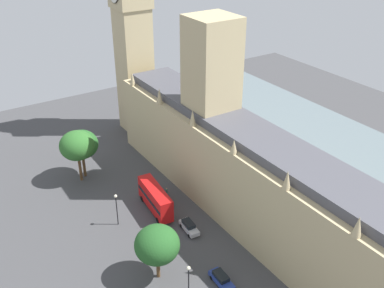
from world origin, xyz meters
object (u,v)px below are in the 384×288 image
clock_tower (131,17)px  street_lamp_slot_10 (116,204)px  double_decker_bus_opposite_hall (155,198)px  plane_tree_near_tower (157,245)px  plane_tree_kerbside (81,145)px  street_lamp_leading (189,278)px  parliament_building (251,172)px  car_silver_by_river_gate (189,227)px  car_blue_trailing (221,279)px  plane_tree_midblock (77,146)px  pedestrian_corner (167,192)px

clock_tower → street_lamp_slot_10: bearing=57.8°
double_decker_bus_opposite_hall → plane_tree_near_tower: (7.70, 14.80, 3.52)m
plane_tree_kerbside → street_lamp_leading: size_ratio=1.50×
parliament_building → street_lamp_slot_10: bearing=-27.1°
car_silver_by_river_gate → street_lamp_slot_10: street_lamp_slot_10 is taller
double_decker_bus_opposite_hall → clock_tower: bearing=73.8°
car_blue_trailing → plane_tree_midblock: bearing=-76.9°
double_decker_bus_opposite_hall → car_silver_by_river_gate: (-1.94, 8.30, -1.75)m
double_decker_bus_opposite_hall → car_blue_trailing: size_ratio=2.22×
parliament_building → plane_tree_midblock: 34.79m
car_blue_trailing → street_lamp_slot_10: (6.93, -21.13, 3.50)m
clock_tower → plane_tree_midblock: clock_tower is taller
parliament_building → street_lamp_leading: size_ratio=11.47×
double_decker_bus_opposite_hall → plane_tree_near_tower: plane_tree_near_tower is taller
double_decker_bus_opposite_hall → plane_tree_midblock: size_ratio=0.98×
double_decker_bus_opposite_hall → street_lamp_leading: street_lamp_leading is taller
clock_tower → car_silver_by_river_gate: bearing=74.9°
street_lamp_slot_10 → plane_tree_kerbside: bearing=-93.2°
street_lamp_leading → pedestrian_corner: bearing=-113.4°
car_silver_by_river_gate → plane_tree_midblock: plane_tree_midblock is taller
plane_tree_near_tower → plane_tree_midblock: (0.04, -31.99, 1.76)m
parliament_building → plane_tree_near_tower: (20.79, 4.17, -3.23)m
plane_tree_midblock → street_lamp_slot_10: plane_tree_midblock is taller
pedestrian_corner → plane_tree_near_tower: 22.09m
street_lamp_leading → street_lamp_slot_10: size_ratio=1.08×
car_blue_trailing → plane_tree_kerbside: size_ratio=0.47×
plane_tree_midblock → street_lamp_slot_10: 17.62m
car_blue_trailing → street_lamp_leading: size_ratio=0.71×
clock_tower → double_decker_bus_opposite_hall: (12.97, 32.54, -24.66)m
plane_tree_midblock → street_lamp_leading: 38.93m
pedestrian_corner → plane_tree_kerbside: (10.62, -15.20, 6.58)m
car_blue_trailing → plane_tree_kerbside: (5.91, -39.47, 6.42)m
car_silver_by_river_gate → street_lamp_leading: (8.56, 13.28, 3.81)m
street_lamp_slot_10 → plane_tree_midblock: bearing=-89.4°
parliament_building → clock_tower: (0.12, -43.17, 17.92)m
double_decker_bus_opposite_hall → car_silver_by_river_gate: double_decker_bus_opposite_hall is taller
car_blue_trailing → plane_tree_midblock: (7.11, -38.39, 7.03)m
parliament_building → car_silver_by_river_gate: size_ratio=16.19×
clock_tower → plane_tree_kerbside: (19.51, 14.26, -19.99)m
clock_tower → street_lamp_leading: size_ratio=7.77×
clock_tower → car_blue_trailing: (13.60, 53.73, -26.41)m
car_blue_trailing → double_decker_bus_opposite_hall: bearing=-89.1°
parliament_building → car_silver_by_river_gate: (11.15, -2.33, -8.49)m
car_silver_by_river_gate → street_lamp_leading: 16.25m
plane_tree_midblock → clock_tower: bearing=-143.5°
car_silver_by_river_gate → parliament_building: bearing=173.3°
car_silver_by_river_gate → car_blue_trailing: same height
clock_tower → double_decker_bus_opposite_hall: bearing=68.3°
clock_tower → plane_tree_midblock: (20.72, 15.35, -19.38)m
pedestrian_corner → plane_tree_kerbside: size_ratio=0.16×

